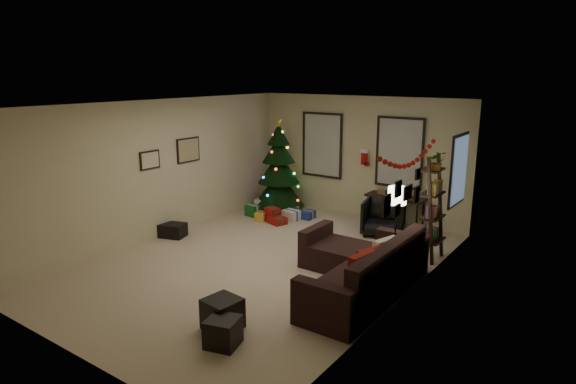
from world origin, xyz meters
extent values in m
plane|color=beige|center=(0.00, 0.00, 0.00)|extent=(7.00, 7.00, 0.00)
plane|color=white|center=(0.00, 0.00, 2.70)|extent=(7.00, 7.00, 0.00)
plane|color=beige|center=(0.00, 3.50, 1.35)|extent=(5.00, 0.00, 5.00)
plane|color=beige|center=(0.00, -3.50, 1.35)|extent=(5.00, 0.00, 5.00)
plane|color=beige|center=(-2.50, 0.00, 1.35)|extent=(0.00, 7.00, 7.00)
plane|color=beige|center=(2.50, 0.00, 1.35)|extent=(0.00, 7.00, 7.00)
cube|color=#728CB2|center=(-0.95, 3.47, 1.55)|extent=(0.94, 0.02, 1.35)
cube|color=beige|center=(-0.95, 3.47, 1.55)|extent=(0.94, 0.03, 1.35)
cube|color=#728CB2|center=(0.95, 3.47, 1.55)|extent=(0.94, 0.02, 1.35)
cube|color=beige|center=(0.95, 3.47, 1.55)|extent=(0.94, 0.03, 1.35)
cube|color=#728CB2|center=(2.47, 2.55, 1.50)|extent=(0.05, 0.27, 1.17)
cube|color=beige|center=(2.47, 2.55, 1.50)|extent=(0.05, 0.45, 1.17)
cylinder|color=black|center=(-1.78, 2.88, 0.13)|extent=(0.09, 0.09, 0.26)
cone|color=black|center=(-1.78, 2.88, 0.53)|extent=(1.20, 1.20, 0.84)
cone|color=black|center=(-1.78, 2.88, 1.01)|extent=(0.98, 0.98, 0.70)
cone|color=black|center=(-1.78, 2.88, 1.45)|extent=(0.77, 0.77, 0.62)
cone|color=black|center=(-1.78, 2.88, 1.80)|extent=(0.53, 0.53, 0.48)
cylinder|color=maroon|center=(-1.78, 2.88, 0.02)|extent=(0.97, 0.97, 0.04)
cube|color=silver|center=(-1.05, 2.35, 0.11)|extent=(0.35, 0.28, 0.22)
cube|color=maroon|center=(-1.35, 2.05, 0.15)|extent=(0.28, 0.25, 0.30)
cube|color=navy|center=(-0.80, 2.65, 0.09)|extent=(0.25, 0.30, 0.18)
cube|color=#14591E|center=(-1.95, 2.10, 0.12)|extent=(0.30, 0.22, 0.25)
cube|color=gold|center=(-1.55, 1.90, 0.10)|extent=(0.22, 0.22, 0.20)
cube|color=silver|center=(-2.05, 2.55, 0.14)|extent=(0.26, 0.26, 0.28)
cube|color=maroon|center=(-1.15, 1.95, 0.07)|extent=(0.40, 0.30, 0.15)
cube|color=navy|center=(-1.31, 2.80, 0.08)|extent=(0.28, 0.22, 0.17)
cube|color=black|center=(2.03, -0.12, 0.20)|extent=(0.86, 2.30, 0.40)
cube|color=black|center=(2.36, -0.12, 0.63)|extent=(0.20, 2.30, 0.46)
cube|color=black|center=(2.03, -1.37, 0.32)|extent=(0.86, 0.20, 0.63)
cube|color=black|center=(2.03, 1.13, 0.32)|extent=(0.86, 0.20, 0.63)
cube|color=black|center=(1.19, 0.60, 0.20)|extent=(0.82, 0.86, 0.40)
cube|color=black|center=(0.69, 0.60, 0.32)|extent=(0.18, 0.86, 0.63)
cube|color=maroon|center=(2.21, -0.70, 0.64)|extent=(0.19, 0.47, 0.45)
cube|color=maroon|center=(2.21, -0.43, 0.64)|extent=(0.26, 0.44, 0.43)
cube|color=beige|center=(2.21, 0.07, 0.63)|extent=(0.26, 0.47, 0.45)
cube|color=black|center=(0.94, -2.05, 0.20)|extent=(0.46, 0.46, 0.40)
cube|color=black|center=(1.23, -2.35, 0.18)|extent=(0.45, 0.45, 0.35)
cube|color=black|center=(1.02, 3.22, 0.65)|extent=(1.24, 0.44, 0.04)
cylinder|color=black|center=(0.47, 3.04, 0.31)|extent=(0.04, 0.04, 0.62)
cylinder|color=black|center=(0.47, 3.40, 0.31)|extent=(0.04, 0.04, 0.62)
cylinder|color=black|center=(1.57, 3.04, 0.31)|extent=(0.04, 0.04, 0.62)
cylinder|color=black|center=(1.57, 3.40, 0.31)|extent=(0.04, 0.04, 0.62)
imported|color=black|center=(1.05, 2.57, 0.37)|extent=(0.86, 0.82, 0.73)
cube|color=black|center=(2.32, 1.58, 0.92)|extent=(0.05, 0.05, 1.85)
cube|color=black|center=(2.32, 2.07, 0.92)|extent=(0.05, 0.05, 1.85)
cube|color=black|center=(2.29, 1.83, 0.36)|extent=(0.30, 0.51, 0.03)
cube|color=black|center=(2.29, 1.83, 0.77)|extent=(0.30, 0.51, 0.03)
cube|color=black|center=(2.29, 1.83, 1.18)|extent=(0.30, 0.51, 0.03)
cube|color=black|center=(2.29, 1.83, 1.59)|extent=(0.30, 0.51, 0.03)
imported|color=#4C4C4C|center=(2.30, 1.77, 1.80)|extent=(0.54, 0.51, 0.47)
cylinder|color=black|center=(1.95, 1.02, 0.01)|extent=(0.24, 0.24, 0.03)
cylinder|color=black|center=(1.95, 1.02, 0.62)|extent=(0.03, 0.03, 1.18)
cylinder|color=white|center=(1.95, 1.02, 1.27)|extent=(0.30, 0.30, 0.28)
cube|color=black|center=(-2.48, 0.72, 1.65)|extent=(0.04, 0.60, 0.50)
cube|color=tan|center=(-2.48, 0.72, 1.65)|extent=(0.01, 0.54, 0.45)
cube|color=black|center=(-2.48, -0.27, 1.58)|extent=(0.04, 0.45, 0.35)
cube|color=beige|center=(-2.48, -0.27, 1.58)|extent=(0.01, 0.41, 0.31)
cube|color=black|center=(2.48, -0.60, 1.55)|extent=(0.03, 0.22, 0.28)
cube|color=black|center=(2.48, -0.25, 1.70)|extent=(0.03, 0.18, 0.22)
cube|color=black|center=(2.48, -0.25, 1.40)|extent=(0.03, 0.20, 0.16)
cube|color=black|center=(2.48, 0.10, 1.58)|extent=(0.03, 0.26, 0.20)
cube|color=black|center=(2.48, 0.45, 1.48)|extent=(0.03, 0.18, 0.24)
cube|color=black|center=(2.48, 0.45, 1.78)|extent=(0.03, 0.16, 0.16)
cube|color=#990F0C|center=(-0.15, 3.57, 1.44)|extent=(0.14, 0.04, 0.30)
cube|color=white|center=(-0.15, 3.57, 1.59)|extent=(0.16, 0.05, 0.08)
cube|color=#990F0C|center=(-0.08, 3.57, 1.31)|extent=(0.10, 0.04, 0.08)
cube|color=#990F0C|center=(0.18, 3.38, 1.37)|extent=(0.14, 0.04, 0.30)
cube|color=white|center=(0.18, 3.38, 1.52)|extent=(0.16, 0.05, 0.08)
cube|color=#990F0C|center=(0.25, 3.38, 1.24)|extent=(0.10, 0.04, 0.08)
cube|color=black|center=(-2.35, 0.04, 0.13)|extent=(0.62, 0.51, 0.27)
camera|label=1|loc=(4.93, -6.24, 3.20)|focal=30.70mm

